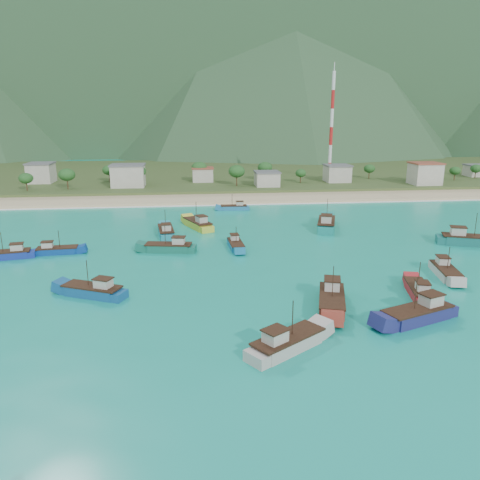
{
  "coord_description": "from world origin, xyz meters",
  "views": [
    {
      "loc": [
        -4.26,
        -68.57,
        26.67
      ],
      "look_at": [
        5.13,
        18.0,
        3.0
      ],
      "focal_mm": 35.0,
      "sensor_mm": 36.0,
      "label": 1
    }
  ],
  "objects": [
    {
      "name": "boat_14",
      "position": [
        27.93,
        37.01,
        0.96
      ],
      "size": [
        7.47,
        13.16,
        7.46
      ],
      "rotation": [
        0.0,
        0.0,
        5.97
      ],
      "color": "#157F78",
      "rests_on": "ground"
    },
    {
      "name": "beach",
      "position": [
        0.0,
        79.0,
        0.0
      ],
      "size": [
        400.0,
        18.0,
        1.2
      ],
      "primitive_type": "cube",
      "color": "beige",
      "rests_on": "ground"
    },
    {
      "name": "boat_12",
      "position": [
        25.48,
        -14.24,
        0.83
      ],
      "size": [
        11.81,
        7.15,
        6.71
      ],
      "rotation": [
        0.0,
        0.0,
        1.93
      ],
      "color": "navy",
      "rests_on": "ground"
    },
    {
      "name": "boat_16",
      "position": [
        15.37,
        -8.53,
        0.84
      ],
      "size": [
        6.5,
        11.98,
        6.79
      ],
      "rotation": [
        0.0,
        0.0,
        2.86
      ],
      "color": "maroon",
      "rests_on": "ground"
    },
    {
      "name": "radio_tower",
      "position": [
        49.66,
        108.0,
        21.61
      ],
      "size": [
        1.2,
        1.2,
        40.02
      ],
      "color": "red",
      "rests_on": "ground"
    },
    {
      "name": "vegetation",
      "position": [
        2.34,
        103.1,
        5.2
      ],
      "size": [
        272.43,
        25.44,
        9.24
      ],
      "color": "#235623",
      "rests_on": "ground"
    },
    {
      "name": "surf_line",
      "position": [
        0.0,
        69.5,
        0.0
      ],
      "size": [
        400.0,
        2.5,
        0.08
      ],
      "primitive_type": "cube",
      "color": "white",
      "rests_on": "ground"
    },
    {
      "name": "boat_25",
      "position": [
        -30.57,
        22.64,
        0.54
      ],
      "size": [
        8.82,
        3.26,
        5.11
      ],
      "rotation": [
        0.0,
        0.0,
        4.8
      ],
      "color": "navy",
      "rests_on": "ground"
    },
    {
      "name": "boat_23",
      "position": [
        -8.57,
        21.75,
        0.7
      ],
      "size": [
        10.56,
        4.65,
        6.03
      ],
      "rotation": [
        0.0,
        0.0,
        1.41
      ],
      "color": "#146350",
      "rests_on": "ground"
    },
    {
      "name": "boat_6",
      "position": [
        -38.93,
        20.43,
        0.62
      ],
      "size": [
        9.8,
        4.55,
        5.58
      ],
      "rotation": [
        0.0,
        0.0,
        1.76
      ],
      "color": "navy",
      "rests_on": "ground"
    },
    {
      "name": "village",
      "position": [
        2.24,
        101.21,
        4.87
      ],
      "size": [
        215.13,
        28.51,
        7.55
      ],
      "color": "beige",
      "rests_on": "ground"
    },
    {
      "name": "land",
      "position": [
        0.0,
        140.0,
        0.0
      ],
      "size": [
        400.0,
        110.0,
        2.4
      ],
      "primitive_type": "cube",
      "color": "#385123",
      "rests_on": "ground"
    },
    {
      "name": "boat_3",
      "position": [
        -2.52,
        41.04,
        0.81
      ],
      "size": [
        7.46,
        11.64,
        6.64
      ],
      "rotation": [
        0.0,
        0.0,
        0.4
      ],
      "color": "gold",
      "rests_on": "ground"
    },
    {
      "name": "boat_2",
      "position": [
        -9.84,
        34.76,
        0.72
      ],
      "size": [
        4.24,
        10.66,
        6.13
      ],
      "rotation": [
        0.0,
        0.0,
        0.12
      ],
      "color": "teal",
      "rests_on": "ground"
    },
    {
      "name": "boat_15",
      "position": [
        8.29,
        61.99,
        0.5
      ],
      "size": [
        8.36,
        2.74,
        4.89
      ],
      "rotation": [
        0.0,
        0.0,
        1.54
      ],
      "color": "teal",
      "rests_on": "ground"
    },
    {
      "name": "boat_11",
      "position": [
        53.52,
        20.0,
        0.93
      ],
      "size": [
        12.82,
        7.72,
        7.28
      ],
      "rotation": [
        0.0,
        0.0,
        4.36
      ],
      "color": "#16635F",
      "rests_on": "ground"
    },
    {
      "name": "ground",
      "position": [
        0.0,
        0.0,
        0.0
      ],
      "size": [
        600.0,
        600.0,
        0.0
      ],
      "primitive_type": "plane",
      "color": "#0B8079",
      "rests_on": "ground"
    },
    {
      "name": "boat_22",
      "position": [
        38.41,
        2.16,
        0.65
      ],
      "size": [
        4.73,
        10.08,
        5.74
      ],
      "rotation": [
        0.0,
        0.0,
        2.94
      ],
      "color": "#BFB4AE",
      "rests_on": "ground"
    },
    {
      "name": "boat_17",
      "position": [
        4.77,
        22.88,
        0.52
      ],
      "size": [
        3.01,
        8.66,
        5.04
      ],
      "rotation": [
        0.0,
        0.0,
        3.2
      ],
      "color": "#136B99",
      "rests_on": "ground"
    },
    {
      "name": "boat_1",
      "position": [
        29.75,
        -5.81,
        0.61
      ],
      "size": [
        4.84,
        9.68,
        5.49
      ],
      "rotation": [
        0.0,
        0.0,
        6.05
      ],
      "color": "maroon",
      "rests_on": "ground"
    },
    {
      "name": "mountains",
      "position": [
        -18.31,
        403.81,
        106.83
      ],
      "size": [
        1520.0,
        440.0,
        260.0
      ],
      "color": "slate",
      "rests_on": "ground"
    },
    {
      "name": "boat_19",
      "position": [
        -19.12,
        -0.74,
        0.7
      ],
      "size": [
        10.49,
        6.99,
        6.01
      ],
      "rotation": [
        0.0,
        0.0,
        1.14
      ],
      "color": "navy",
      "rests_on": "ground"
    },
    {
      "name": "boat_20",
      "position": [
        6.47,
        -20.28,
        0.76
      ],
      "size": [
        10.64,
        8.79,
        6.36
      ],
      "rotation": [
        0.0,
        0.0,
        5.32
      ],
      "color": "#B1A9A1",
      "rests_on": "ground"
    }
  ]
}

